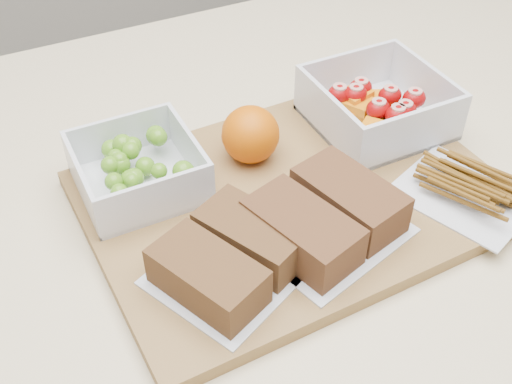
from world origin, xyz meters
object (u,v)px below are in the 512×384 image
sandwich_bag_center (326,216)px  fruit_container (377,107)px  grape_container (139,169)px  sandwich_bag_left (230,257)px  cutting_board (294,198)px  orange (250,134)px  pretzel_bag (467,185)px

sandwich_bag_center → fruit_container: bearing=41.1°
grape_container → sandwich_bag_left: (0.03, -0.15, -0.00)m
fruit_container → sandwich_bag_center: fruit_container is taller
grape_container → fruit_container: 0.28m
cutting_board → sandwich_bag_left: bearing=-148.5°
grape_container → orange: orange is taller
cutting_board → orange: 0.08m
cutting_board → pretzel_bag: bearing=-29.9°
grape_container → pretzel_bag: 0.34m
orange → sandwich_bag_center: bearing=-84.5°
grape_container → cutting_board: bearing=-30.8°
fruit_container → orange: orange is taller
grape_container → sandwich_bag_left: size_ratio=0.72×
cutting_board → pretzel_bag: size_ratio=2.63×
grape_container → sandwich_bag_center: grape_container is taller
fruit_container → cutting_board: bearing=-156.1°
cutting_board → orange: (-0.02, 0.07, 0.04)m
cutting_board → sandwich_bag_center: bearing=-93.9°
cutting_board → grape_container: size_ratio=3.46×
cutting_board → sandwich_bag_center: 0.07m
orange → pretzel_bag: orange is taller
grape_container → pretzel_bag: size_ratio=0.76×
fruit_container → pretzel_bag: size_ratio=0.89×
sandwich_bag_center → pretzel_bag: bearing=-6.9°
fruit_container → pretzel_bag: 0.15m
fruit_container → orange: (-0.16, 0.01, 0.01)m
cutting_board → grape_container: (-0.14, 0.08, 0.03)m
cutting_board → pretzel_bag: (0.16, -0.08, 0.02)m
fruit_container → sandwich_bag_left: size_ratio=0.84×
fruit_container → sandwich_bag_center: bearing=-138.9°
cutting_board → pretzel_bag: pretzel_bag is taller
grape_container → orange: bearing=-4.7°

